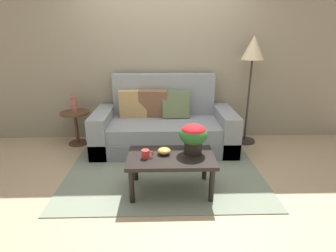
{
  "coord_description": "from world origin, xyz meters",
  "views": [
    {
      "loc": [
        -0.03,
        -3.02,
        1.63
      ],
      "look_at": [
        0.06,
        0.13,
        0.55
      ],
      "focal_mm": 28.53,
      "sensor_mm": 36.0,
      "label": 1
    }
  ],
  "objects_px": {
    "coffee_table": "(171,161)",
    "table_vase": "(74,105)",
    "potted_plant": "(193,136)",
    "floor_lamp": "(252,57)",
    "couch": "(164,127)",
    "side_table": "(76,122)",
    "coffee_mug": "(146,154)",
    "snack_bowl": "(164,151)"
  },
  "relations": [
    {
      "from": "floor_lamp",
      "to": "snack_bowl",
      "type": "height_order",
      "value": "floor_lamp"
    },
    {
      "from": "couch",
      "to": "side_table",
      "type": "bearing_deg",
      "value": 174.24
    },
    {
      "from": "couch",
      "to": "floor_lamp",
      "type": "xyz_separation_m",
      "value": [
        1.3,
        0.17,
        1.0
      ]
    },
    {
      "from": "potted_plant",
      "to": "coffee_mug",
      "type": "xyz_separation_m",
      "value": [
        -0.5,
        -0.12,
        -0.15
      ]
    },
    {
      "from": "coffee_mug",
      "to": "snack_bowl",
      "type": "height_order",
      "value": "coffee_mug"
    },
    {
      "from": "couch",
      "to": "coffee_table",
      "type": "distance_m",
      "value": 1.23
    },
    {
      "from": "coffee_table",
      "to": "side_table",
      "type": "distance_m",
      "value": 1.96
    },
    {
      "from": "couch",
      "to": "coffee_table",
      "type": "bearing_deg",
      "value": -87.07
    },
    {
      "from": "coffee_table",
      "to": "floor_lamp",
      "type": "relative_size",
      "value": 0.57
    },
    {
      "from": "potted_plant",
      "to": "coffee_mug",
      "type": "height_order",
      "value": "potted_plant"
    },
    {
      "from": "side_table",
      "to": "snack_bowl",
      "type": "bearing_deg",
      "value": -44.4
    },
    {
      "from": "coffee_table",
      "to": "snack_bowl",
      "type": "relative_size",
      "value": 6.61
    },
    {
      "from": "coffee_table",
      "to": "coffee_mug",
      "type": "relative_size",
      "value": 7.41
    },
    {
      "from": "side_table",
      "to": "couch",
      "type": "bearing_deg",
      "value": -5.76
    },
    {
      "from": "couch",
      "to": "coffee_table",
      "type": "xyz_separation_m",
      "value": [
        0.06,
        -1.23,
        0.04
      ]
    },
    {
      "from": "floor_lamp",
      "to": "coffee_mug",
      "type": "distance_m",
      "value": 2.25
    },
    {
      "from": "floor_lamp",
      "to": "potted_plant",
      "type": "relative_size",
      "value": 5.11
    },
    {
      "from": "potted_plant",
      "to": "side_table",
      "type": "bearing_deg",
      "value": 142.15
    },
    {
      "from": "potted_plant",
      "to": "table_vase",
      "type": "bearing_deg",
      "value": 142.01
    },
    {
      "from": "couch",
      "to": "coffee_mug",
      "type": "distance_m",
      "value": 1.29
    },
    {
      "from": "coffee_table",
      "to": "table_vase",
      "type": "distance_m",
      "value": 1.98
    },
    {
      "from": "coffee_table",
      "to": "snack_bowl",
      "type": "distance_m",
      "value": 0.13
    },
    {
      "from": "floor_lamp",
      "to": "table_vase",
      "type": "height_order",
      "value": "floor_lamp"
    },
    {
      "from": "coffee_table",
      "to": "snack_bowl",
      "type": "bearing_deg",
      "value": 145.74
    },
    {
      "from": "couch",
      "to": "floor_lamp",
      "type": "height_order",
      "value": "floor_lamp"
    },
    {
      "from": "table_vase",
      "to": "potted_plant",
      "type": "bearing_deg",
      "value": -37.99
    },
    {
      "from": "floor_lamp",
      "to": "table_vase",
      "type": "bearing_deg",
      "value": -179.44
    },
    {
      "from": "potted_plant",
      "to": "table_vase",
      "type": "height_order",
      "value": "table_vase"
    },
    {
      "from": "snack_bowl",
      "to": "couch",
      "type": "bearing_deg",
      "value": 89.7
    },
    {
      "from": "coffee_mug",
      "to": "table_vase",
      "type": "xyz_separation_m",
      "value": [
        -1.15,
        1.4,
        0.18
      ]
    },
    {
      "from": "potted_plant",
      "to": "coffee_mug",
      "type": "relative_size",
      "value": 2.56
    },
    {
      "from": "floor_lamp",
      "to": "table_vase",
      "type": "distance_m",
      "value": 2.73
    },
    {
      "from": "potted_plant",
      "to": "floor_lamp",
      "type": "bearing_deg",
      "value": 52.86
    },
    {
      "from": "side_table",
      "to": "snack_bowl",
      "type": "height_order",
      "value": "side_table"
    },
    {
      "from": "couch",
      "to": "table_vase",
      "type": "xyz_separation_m",
      "value": [
        -1.35,
        0.14,
        0.32
      ]
    },
    {
      "from": "coffee_table",
      "to": "potted_plant",
      "type": "bearing_deg",
      "value": 17.95
    },
    {
      "from": "coffee_mug",
      "to": "table_vase",
      "type": "height_order",
      "value": "table_vase"
    },
    {
      "from": "coffee_table",
      "to": "table_vase",
      "type": "height_order",
      "value": "table_vase"
    },
    {
      "from": "couch",
      "to": "potted_plant",
      "type": "xyz_separation_m",
      "value": [
        0.3,
        -1.15,
        0.29
      ]
    },
    {
      "from": "coffee_table",
      "to": "floor_lamp",
      "type": "xyz_separation_m",
      "value": [
        1.24,
        1.39,
        0.97
      ]
    },
    {
      "from": "side_table",
      "to": "table_vase",
      "type": "height_order",
      "value": "table_vase"
    },
    {
      "from": "coffee_table",
      "to": "side_table",
      "type": "bearing_deg",
      "value": 136.03
    }
  ]
}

